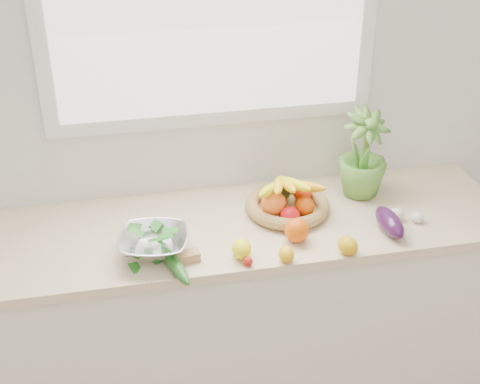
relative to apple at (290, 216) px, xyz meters
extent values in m
cube|color=white|center=(-0.24, 0.36, 0.41)|extent=(4.50, 0.02, 2.70)
cube|color=silver|center=(-0.24, 0.06, -0.51)|extent=(2.20, 0.58, 0.86)
cube|color=beige|center=(-0.24, 0.06, -0.06)|extent=(2.24, 0.62, 0.04)
sphere|color=#DE5107|center=(0.00, -0.11, 0.01)|extent=(0.12, 0.12, 0.09)
ellipsoid|color=#FDEB0D|center=(-0.23, -0.17, 0.00)|extent=(0.08, 0.09, 0.07)
ellipsoid|color=#EFA90D|center=(-0.08, -0.22, -0.01)|extent=(0.07, 0.08, 0.06)
ellipsoid|color=#D6A10B|center=(0.15, -0.22, -0.01)|extent=(0.09, 0.10, 0.07)
sphere|color=red|center=(0.00, 0.00, 0.00)|extent=(0.09, 0.09, 0.08)
cube|color=tan|center=(-0.43, -0.16, -0.02)|extent=(0.12, 0.06, 0.04)
ellipsoid|color=silver|center=(0.42, -0.05, -0.01)|extent=(0.07, 0.07, 0.05)
ellipsoid|color=white|center=(-0.03, 0.06, -0.02)|extent=(0.06, 0.06, 0.04)
ellipsoid|color=white|center=(0.49, -0.08, -0.02)|extent=(0.06, 0.06, 0.04)
ellipsoid|color=#310F38|center=(0.36, -0.12, 0.00)|extent=(0.08, 0.21, 0.08)
ellipsoid|color=#1D5819|center=(-0.47, -0.20, -0.02)|extent=(0.11, 0.26, 0.05)
sphere|color=red|center=(-0.21, -0.22, -0.02)|extent=(0.04, 0.04, 0.03)
imported|color=#589536|center=(0.35, 0.17, 0.15)|extent=(0.26, 0.26, 0.36)
cylinder|color=#AC8B4C|center=(0.02, 0.10, -0.03)|extent=(0.29, 0.29, 0.01)
torus|color=tan|center=(0.02, 0.10, -0.01)|extent=(0.34, 0.34, 0.05)
sphere|color=orange|center=(-0.05, 0.07, 0.02)|extent=(0.10, 0.10, 0.10)
sphere|color=#E85507|center=(0.07, 0.04, 0.01)|extent=(0.08, 0.08, 0.08)
sphere|color=#FF3D08|center=(0.09, 0.14, 0.01)|extent=(0.08, 0.08, 0.07)
ellipsoid|color=#1D3015|center=(0.01, 0.17, 0.02)|extent=(0.08, 0.08, 0.10)
ellipsoid|color=yellow|center=(-0.06, 0.09, 0.08)|extent=(0.17, 0.20, 0.10)
ellipsoid|color=yellow|center=(-0.03, 0.09, 0.09)|extent=(0.10, 0.23, 0.10)
ellipsoid|color=yellow|center=(0.01, 0.09, 0.09)|extent=(0.04, 0.23, 0.10)
ellipsoid|color=#F9EF14|center=(0.04, 0.09, 0.09)|extent=(0.11, 0.23, 0.10)
ellipsoid|color=#F3A314|center=(0.07, 0.09, 0.08)|extent=(0.17, 0.20, 0.10)
cylinder|color=white|center=(-0.53, -0.09, -0.03)|extent=(0.12, 0.12, 0.02)
imported|color=silver|center=(-0.53, -0.09, 0.01)|extent=(0.29, 0.29, 0.06)
ellipsoid|color=#256719|center=(-0.53, -0.09, 0.05)|extent=(0.22, 0.22, 0.08)
camera|label=1|loc=(-0.63, -2.09, 1.37)|focal=50.00mm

